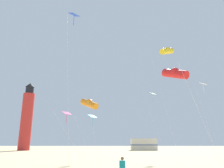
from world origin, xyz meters
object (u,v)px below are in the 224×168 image
at_px(kite_flyer_standing, 123,166).
at_px(kite_tube_gold, 167,51).
at_px(kite_diamond_blue, 74,21).
at_px(kite_diamond_white, 203,86).
at_px(rv_van_cream, 144,144).
at_px(kite_tube_scarlet, 175,73).
at_px(kite_diamond_lime, 153,96).
at_px(kite_tube_orange, 89,104).
at_px(kite_diamond_cyan, 92,118).
at_px(kite_diamond_rainbow, 67,115).
at_px(lighthouse_distant, 27,118).

bearing_deg(kite_flyer_standing, kite_tube_gold, -109.95).
height_order(kite_diamond_blue, kite_diamond_white, kite_diamond_blue).
bearing_deg(rv_van_cream, kite_tube_scarlet, -96.59).
height_order(kite_diamond_lime, kite_tube_orange, kite_diamond_lime).
relative_size(kite_diamond_cyan, kite_tube_orange, 0.77).
bearing_deg(rv_van_cream, kite_diamond_white, -86.27).
bearing_deg(kite_diamond_cyan, kite_flyer_standing, -74.84).
distance_m(kite_diamond_white, kite_tube_gold, 6.23).
bearing_deg(kite_diamond_cyan, kite_diamond_rainbow, -134.90).
xyz_separation_m(kite_diamond_cyan, kite_diamond_white, (13.67, -0.25, 3.79)).
relative_size(kite_diamond_cyan, kite_diamond_lime, 0.57).
xyz_separation_m(kite_diamond_white, rv_van_cream, (-3.57, 29.79, -7.26)).
height_order(lighthouse_distant, rv_van_cream, lighthouse_distant).
bearing_deg(kite_tube_scarlet, kite_tube_gold, 78.58).
height_order(kite_tube_orange, kite_tube_gold, kite_tube_gold).
relative_size(kite_tube_scarlet, lighthouse_distant, 0.49).
distance_m(kite_tube_scarlet, kite_diamond_rainbow, 12.29).
relative_size(kite_diamond_white, kite_diamond_rainbow, 1.74).
bearing_deg(kite_tube_gold, kite_flyer_standing, -119.82).
distance_m(kite_diamond_blue, lighthouse_distant, 39.97).
distance_m(kite_flyer_standing, rv_van_cream, 41.83).
bearing_deg(kite_tube_orange, kite_diamond_white, 9.29).
height_order(kite_diamond_blue, kite_tube_gold, kite_diamond_blue).
xyz_separation_m(kite_tube_gold, rv_van_cream, (0.76, 30.50, -11.68)).
xyz_separation_m(kite_tube_scarlet, rv_van_cream, (2.33, 38.26, -6.19)).
bearing_deg(kite_diamond_rainbow, kite_diamond_white, 7.94).
distance_m(kite_diamond_blue, kite_tube_gold, 12.48).
xyz_separation_m(kite_tube_scarlet, kite_diamond_lime, (0.74, 14.03, 1.05)).
height_order(kite_flyer_standing, kite_diamond_rainbow, kite_diamond_rainbow).
relative_size(kite_tube_orange, rv_van_cream, 1.04).
xyz_separation_m(kite_diamond_cyan, kite_tube_gold, (9.33, -0.96, 8.21)).
height_order(kite_diamond_rainbow, lighthouse_distant, lighthouse_distant).
bearing_deg(kite_diamond_lime, kite_flyer_standing, -107.39).
height_order(kite_diamond_cyan, kite_diamond_lime, kite_diamond_lime).
xyz_separation_m(lighthouse_distant, rv_van_cream, (29.31, 1.92, -6.45)).
bearing_deg(kite_diamond_rainbow, kite_tube_scarlet, -31.19).
xyz_separation_m(kite_flyer_standing, kite_diamond_rainbow, (-5.67, 9.20, 4.29)).
distance_m(lighthouse_distant, rv_van_cream, 30.07).
distance_m(kite_diamond_blue, kite_diamond_cyan, 11.39).
bearing_deg(kite_diamond_white, kite_diamond_cyan, 178.95).
xyz_separation_m(kite_diamond_blue, kite_diamond_rainbow, (-1.29, 5.14, -8.30)).
distance_m(kite_diamond_cyan, kite_tube_scarlet, 11.99).
height_order(kite_diamond_cyan, kite_diamond_rainbow, kite_diamond_rainbow).
height_order(kite_diamond_lime, kite_diamond_rainbow, kite_diamond_lime).
height_order(kite_tube_orange, lighthouse_distant, lighthouse_distant).
bearing_deg(kite_diamond_white, kite_diamond_rainbow, -172.06).
relative_size(kite_diamond_lime, kite_tube_orange, 1.35).
bearing_deg(lighthouse_distant, kite_diamond_rainbow, -60.98).
relative_size(kite_diamond_rainbow, rv_van_cream, 0.81).
bearing_deg(kite_diamond_cyan, rv_van_cream, 71.13).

